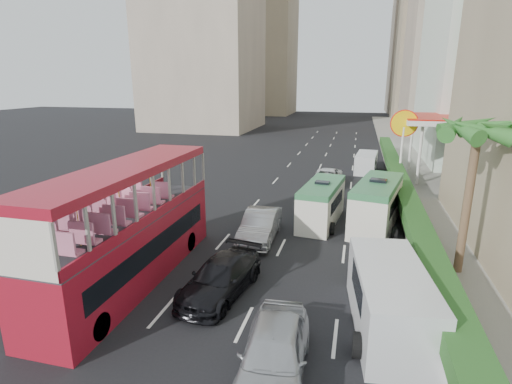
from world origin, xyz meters
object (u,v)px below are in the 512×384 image
(panel_van_far, at_px, (366,163))
(car_silver_lane_a, at_px, (260,239))
(minibus_far, at_px, (377,204))
(palm_tree, at_px, (467,203))
(shell_station, at_px, (440,148))
(car_silver_lane_b, at_px, (274,377))
(van_asset, at_px, (326,185))
(car_black, at_px, (221,293))
(panel_van_near, at_px, (389,299))
(minibus_near, at_px, (321,203))
(double_decker_bus, at_px, (129,225))

(panel_van_far, bearing_deg, car_silver_lane_a, -101.55)
(minibus_far, distance_m, palm_tree, 6.73)
(palm_tree, height_order, shell_station, palm_tree)
(car_silver_lane_b, distance_m, minibus_far, 14.23)
(car_silver_lane_a, relative_size, shell_station, 0.60)
(car_silver_lane_a, height_order, van_asset, car_silver_lane_a)
(car_silver_lane_a, relative_size, minibus_far, 0.78)
(car_black, height_order, palm_tree, palm_tree)
(shell_station, bearing_deg, car_black, -117.17)
(panel_van_near, bearing_deg, minibus_far, 83.49)
(panel_van_far, bearing_deg, shell_station, -9.62)
(minibus_near, xyz_separation_m, panel_van_near, (3.30, -10.36, -0.10))
(double_decker_bus, relative_size, panel_van_near, 1.96)
(panel_van_far, bearing_deg, palm_tree, -74.06)
(car_black, height_order, minibus_near, minibus_near)
(double_decker_bus, height_order, car_black, double_decker_bus)
(car_silver_lane_a, height_order, palm_tree, palm_tree)
(double_decker_bus, distance_m, panel_van_near, 10.66)
(car_silver_lane_a, distance_m, palm_tree, 10.30)
(car_silver_lane_b, bearing_deg, shell_station, 68.14)
(palm_tree, bearing_deg, minibus_near, 140.72)
(van_asset, xyz_separation_m, minibus_far, (3.59, -9.02, 1.37))
(car_silver_lane_a, xyz_separation_m, minibus_far, (6.16, 3.59, 1.37))
(car_silver_lane_b, xyz_separation_m, minibus_far, (3.25, 13.79, 1.37))
(car_silver_lane_a, xyz_separation_m, panel_van_far, (5.76, 18.75, 0.89))
(car_silver_lane_a, relative_size, van_asset, 1.01)
(car_silver_lane_a, bearing_deg, car_silver_lane_b, -75.87)
(minibus_near, bearing_deg, palm_tree, -32.30)
(car_silver_lane_a, distance_m, panel_van_far, 19.63)
(minibus_near, bearing_deg, car_silver_lane_a, -123.24)
(car_silver_lane_b, xyz_separation_m, minibus_near, (0.06, 13.71, 1.22))
(car_silver_lane_b, xyz_separation_m, panel_van_far, (2.85, 28.94, 0.89))
(panel_van_near, height_order, shell_station, shell_station)
(shell_station, bearing_deg, car_silver_lane_b, -107.92)
(panel_van_near, bearing_deg, shell_station, 70.06)
(car_silver_lane_a, height_order, minibus_near, minibus_near)
(double_decker_bus, relative_size, minibus_near, 1.99)
(car_silver_lane_b, height_order, van_asset, car_silver_lane_b)
(double_decker_bus, relative_size, panel_van_far, 2.48)
(car_black, relative_size, minibus_far, 0.80)
(panel_van_far, bearing_deg, van_asset, -111.95)
(car_black, relative_size, minibus_near, 0.90)
(shell_station, bearing_deg, panel_van_near, -102.87)
(car_black, xyz_separation_m, palm_tree, (9.71, 4.19, 3.38))
(car_black, xyz_separation_m, shell_station, (11.91, 23.19, 2.75))
(car_silver_lane_b, height_order, panel_van_far, panel_van_far)
(panel_van_far, bearing_deg, minibus_far, -82.94)
(car_black, distance_m, shell_station, 26.21)
(double_decker_bus, height_order, car_silver_lane_a, double_decker_bus)
(double_decker_bus, bearing_deg, car_silver_lane_b, -31.11)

